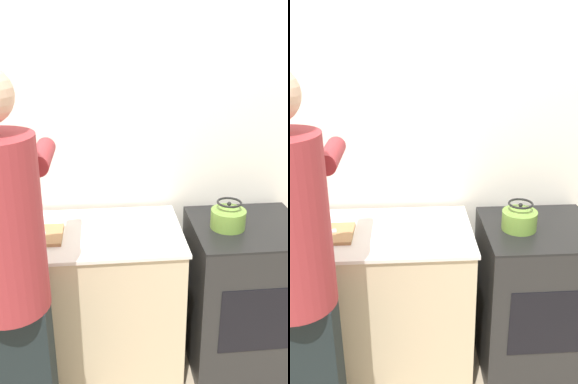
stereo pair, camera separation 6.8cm
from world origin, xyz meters
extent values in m
cube|color=silver|center=(0.00, 0.65, 1.30)|extent=(8.00, 0.05, 2.60)
cube|color=#C6B28E|center=(-0.35, 0.29, 0.44)|extent=(1.54, 0.57, 0.88)
cube|color=silver|center=(-0.35, 0.29, 0.89)|extent=(1.56, 0.60, 0.02)
cube|color=black|center=(0.81, 0.29, 0.44)|extent=(0.62, 0.58, 0.88)
cube|color=black|center=(0.81, 0.29, 0.89)|extent=(0.62, 0.58, 0.01)
cube|color=black|center=(0.81, 0.00, 0.48)|extent=(0.43, 0.01, 0.39)
cube|color=black|center=(-0.37, -0.24, 0.43)|extent=(0.28, 0.17, 0.85)
cylinder|color=maroon|center=(-0.37, -0.24, 1.21)|extent=(0.31, 0.31, 0.71)
cylinder|color=maroon|center=(-0.23, 0.04, 1.40)|extent=(0.09, 0.30, 0.09)
cube|color=#A87A4C|center=(-0.35, 0.26, 0.91)|extent=(0.31, 0.23, 0.02)
cube|color=silver|center=(-0.34, 0.25, 0.92)|extent=(0.13, 0.06, 0.01)
cube|color=black|center=(-0.44, 0.23, 0.92)|extent=(0.08, 0.04, 0.01)
cylinder|color=olive|center=(0.68, 0.28, 0.94)|extent=(0.19, 0.19, 0.10)
cone|color=olive|center=(0.68, 0.28, 1.01)|extent=(0.15, 0.15, 0.03)
sphere|color=black|center=(0.68, 0.28, 1.03)|extent=(0.02, 0.02, 0.02)
torus|color=black|center=(0.68, 0.28, 1.04)|extent=(0.13, 0.13, 0.01)
camera|label=1|loc=(0.02, -1.74, 1.93)|focal=40.00mm
camera|label=2|loc=(0.09, -1.75, 1.93)|focal=40.00mm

